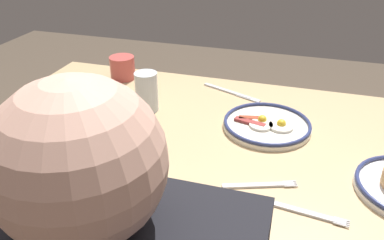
# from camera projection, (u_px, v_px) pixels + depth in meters

# --- Properties ---
(dining_table) EXTENTS (1.45, 0.87, 0.75)m
(dining_table) POSITION_uv_depth(u_px,v_px,m) (211.00, 168.00, 1.14)
(dining_table) COLOR tan
(dining_table) RESTS_ON ground_plane
(plate_near_main) EXTENTS (0.26, 0.26, 0.04)m
(plate_near_main) POSITION_uv_depth(u_px,v_px,m) (267.00, 124.00, 1.14)
(plate_near_main) COLOR silver
(plate_near_main) RESTS_ON dining_table
(plate_center_pancakes) EXTENTS (0.21, 0.21, 0.05)m
(plate_center_pancakes) POSITION_uv_depth(u_px,v_px,m) (119.00, 181.00, 0.90)
(plate_center_pancakes) COLOR white
(plate_center_pancakes) RESTS_ON dining_table
(coffee_mug) EXTENTS (0.09, 0.12, 0.09)m
(coffee_mug) POSITION_uv_depth(u_px,v_px,m) (123.00, 67.00, 1.46)
(coffee_mug) COLOR #BF4C47
(coffee_mug) RESTS_ON dining_table
(drinking_glass) EXTENTS (0.07, 0.07, 0.13)m
(drinking_glass) POSITION_uv_depth(u_px,v_px,m) (147.00, 94.00, 1.23)
(drinking_glass) COLOR silver
(drinking_glass) RESTS_ON dining_table
(fork_near) EXTENTS (0.18, 0.04, 0.01)m
(fork_near) POSITION_uv_depth(u_px,v_px,m) (305.00, 212.00, 0.83)
(fork_near) COLOR silver
(fork_near) RESTS_ON dining_table
(fork_far) EXTENTS (0.17, 0.08, 0.01)m
(fork_far) POSITION_uv_depth(u_px,v_px,m) (260.00, 185.00, 0.91)
(fork_far) COLOR silver
(fork_far) RESTS_ON dining_table
(butter_knife) EXTENTS (0.22, 0.11, 0.01)m
(butter_knife) POSITION_uv_depth(u_px,v_px,m) (231.00, 92.00, 1.36)
(butter_knife) COLOR silver
(butter_knife) RESTS_ON dining_table
(tea_spoon) EXTENTS (0.18, 0.09, 0.01)m
(tea_spoon) POSITION_uv_depth(u_px,v_px,m) (50.00, 96.00, 1.34)
(tea_spoon) COLOR silver
(tea_spoon) RESTS_ON dining_table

